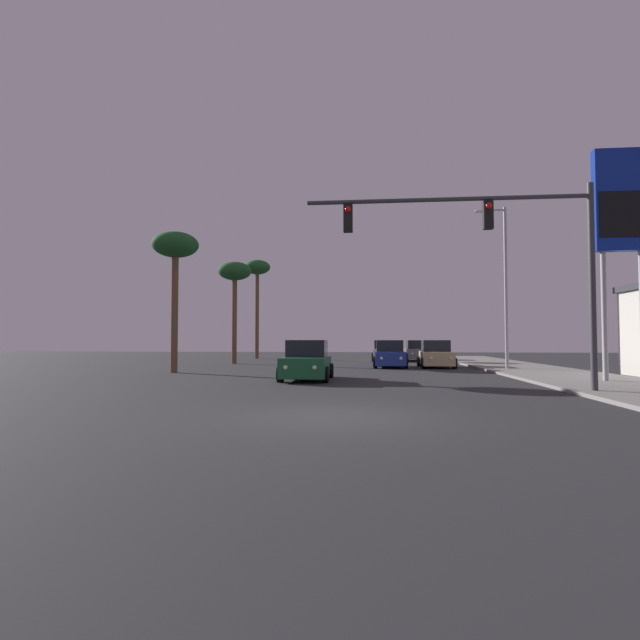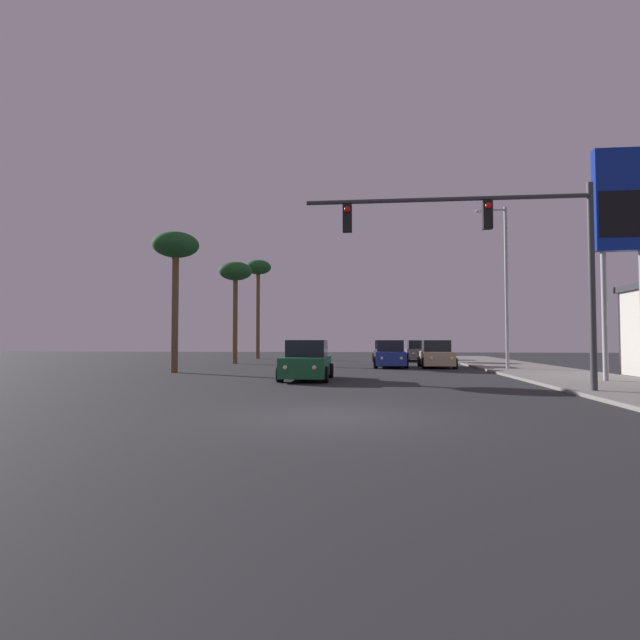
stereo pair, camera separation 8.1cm
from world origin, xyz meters
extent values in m
plane|color=#28282B|center=(0.00, 0.00, 0.00)|extent=(120.00, 120.00, 0.00)
cube|color=gray|center=(9.50, 10.00, 0.06)|extent=(5.00, 60.00, 0.12)
cube|color=slate|center=(4.66, 30.62, 0.58)|extent=(1.80, 4.20, 0.80)
cube|color=black|center=(4.66, 30.77, 1.33)|extent=(1.60, 2.00, 0.70)
cylinder|color=black|center=(3.76, 29.32, 0.32)|extent=(0.24, 0.64, 0.64)
cylinder|color=black|center=(5.56, 29.32, 0.32)|extent=(0.24, 0.64, 0.64)
cylinder|color=black|center=(3.76, 31.92, 0.32)|extent=(0.24, 0.64, 0.64)
cylinder|color=black|center=(5.56, 31.92, 0.32)|extent=(0.24, 0.64, 0.64)
sphere|color=#F2EACC|center=(4.10, 28.50, 0.63)|extent=(0.18, 0.18, 0.18)
sphere|color=#F2EACC|center=(5.22, 28.50, 0.63)|extent=(0.18, 0.18, 0.18)
cube|color=#195933|center=(-1.90, 10.00, 0.58)|extent=(1.85, 4.22, 0.80)
cube|color=black|center=(-1.90, 10.15, 1.33)|extent=(1.62, 2.02, 0.70)
cylinder|color=black|center=(-2.80, 8.70, 0.32)|extent=(0.24, 0.64, 0.64)
cylinder|color=black|center=(-1.00, 8.70, 0.32)|extent=(0.24, 0.64, 0.64)
cylinder|color=black|center=(-2.80, 11.30, 0.32)|extent=(0.24, 0.64, 0.64)
cylinder|color=black|center=(-1.00, 11.30, 0.32)|extent=(0.24, 0.64, 0.64)
sphere|color=#F2EACC|center=(-2.45, 7.88, 0.63)|extent=(0.18, 0.18, 0.18)
sphere|color=#F2EACC|center=(-1.34, 7.88, 0.63)|extent=(0.18, 0.18, 0.18)
cube|color=silver|center=(1.96, 29.81, 0.58)|extent=(1.87, 4.23, 0.80)
cube|color=black|center=(1.96, 29.96, 1.33)|extent=(1.63, 2.03, 0.70)
cylinder|color=black|center=(1.06, 28.51, 0.32)|extent=(0.24, 0.64, 0.64)
cylinder|color=black|center=(2.86, 28.51, 0.32)|extent=(0.24, 0.64, 0.64)
cylinder|color=black|center=(1.06, 31.11, 0.32)|extent=(0.24, 0.64, 0.64)
cylinder|color=black|center=(2.86, 31.11, 0.32)|extent=(0.24, 0.64, 0.64)
sphere|color=#F2EACC|center=(1.41, 27.69, 0.63)|extent=(0.18, 0.18, 0.18)
sphere|color=#F2EACC|center=(2.52, 27.69, 0.63)|extent=(0.18, 0.18, 0.18)
cube|color=navy|center=(1.99, 20.28, 0.58)|extent=(1.84, 4.22, 0.80)
cube|color=black|center=(1.99, 20.43, 1.33)|extent=(1.62, 2.01, 0.70)
cylinder|color=black|center=(1.09, 18.97, 0.32)|extent=(0.24, 0.64, 0.64)
cylinder|color=black|center=(2.89, 18.97, 0.32)|extent=(0.24, 0.64, 0.64)
cylinder|color=black|center=(1.09, 21.58, 0.32)|extent=(0.24, 0.64, 0.64)
cylinder|color=black|center=(2.89, 21.58, 0.32)|extent=(0.24, 0.64, 0.64)
sphere|color=#F2EACC|center=(1.44, 18.16, 0.63)|extent=(0.18, 0.18, 0.18)
sphere|color=#F2EACC|center=(2.55, 18.16, 0.63)|extent=(0.18, 0.18, 0.18)
cube|color=tan|center=(4.82, 20.29, 0.58)|extent=(1.93, 4.26, 0.80)
cube|color=black|center=(4.82, 20.44, 1.33)|extent=(1.66, 2.05, 0.70)
cylinder|color=black|center=(3.92, 18.99, 0.32)|extent=(0.24, 0.64, 0.64)
cylinder|color=black|center=(5.72, 18.99, 0.32)|extent=(0.24, 0.64, 0.64)
cylinder|color=black|center=(3.92, 21.59, 0.32)|extent=(0.24, 0.64, 0.64)
cylinder|color=black|center=(5.72, 21.59, 0.32)|extent=(0.24, 0.64, 0.64)
sphere|color=#F2EACC|center=(4.26, 18.17, 0.63)|extent=(0.18, 0.18, 0.18)
sphere|color=#F2EACC|center=(5.38, 18.17, 0.63)|extent=(0.18, 0.18, 0.18)
cylinder|color=#38383D|center=(7.67, 5.29, 3.37)|extent=(0.20, 0.20, 6.50)
cylinder|color=#38383D|center=(3.19, 5.29, 6.22)|extent=(8.96, 0.14, 0.14)
cube|color=black|center=(4.53, 5.29, 5.67)|extent=(0.30, 0.24, 0.90)
sphere|color=red|center=(4.53, 5.15, 5.94)|extent=(0.20, 0.20, 0.20)
cube|color=black|center=(0.05, 5.29, 5.67)|extent=(0.30, 0.24, 0.90)
sphere|color=red|center=(0.05, 5.15, 5.94)|extent=(0.20, 0.20, 0.20)
cylinder|color=#99999E|center=(8.32, 17.51, 4.62)|extent=(0.18, 0.18, 9.00)
cylinder|color=#99999E|center=(7.62, 17.51, 8.97)|extent=(1.40, 0.10, 0.10)
ellipsoid|color=silver|center=(6.92, 17.51, 8.92)|extent=(0.50, 0.24, 0.20)
cylinder|color=#99999E|center=(9.78, 9.26, 2.62)|extent=(0.20, 0.20, 5.00)
cube|color=navy|center=(10.48, 9.26, 7.12)|extent=(2.00, 0.40, 4.00)
cube|color=black|center=(10.48, 9.05, 6.52)|extent=(1.80, 0.03, 1.80)
cylinder|color=brown|center=(-9.32, 14.00, 3.09)|extent=(0.36, 0.36, 6.18)
ellipsoid|color=#1E5123|center=(-9.32, 14.00, 6.66)|extent=(2.40, 2.40, 1.32)
cylinder|color=brown|center=(-8.89, 24.00, 3.09)|extent=(0.36, 0.36, 6.18)
ellipsoid|color=#1E5123|center=(-8.89, 24.00, 6.66)|extent=(2.40, 2.40, 1.32)
cylinder|color=brown|center=(-9.51, 34.00, 3.97)|extent=(0.36, 0.36, 7.94)
ellipsoid|color=#1E5123|center=(-9.51, 34.00, 8.42)|extent=(2.40, 2.40, 1.32)
camera|label=1|loc=(0.71, -10.95, 1.67)|focal=28.00mm
camera|label=2|loc=(0.79, -10.94, 1.67)|focal=28.00mm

